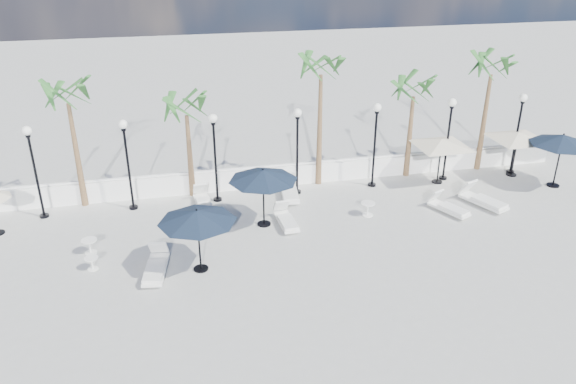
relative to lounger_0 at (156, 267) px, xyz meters
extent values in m
plane|color=#A1A19C|center=(6.13, -1.29, -0.25)|extent=(100.00, 100.00, 0.00)
cube|color=white|center=(6.13, 6.21, 0.20)|extent=(26.00, 0.30, 0.90)
cube|color=white|center=(6.13, 6.21, 0.72)|extent=(26.00, 0.12, 0.08)
cylinder|color=black|center=(-4.37, 5.21, -0.20)|extent=(0.36, 0.36, 0.10)
cylinder|color=black|center=(-4.37, 5.21, 1.50)|extent=(0.10, 0.10, 3.50)
cylinder|color=black|center=(-4.37, 5.21, 3.20)|extent=(0.18, 0.18, 0.10)
sphere|color=white|center=(-4.37, 5.21, 3.41)|extent=(0.36, 0.36, 0.36)
cylinder|color=black|center=(-0.87, 5.21, -0.20)|extent=(0.36, 0.36, 0.10)
cylinder|color=black|center=(-0.87, 5.21, 1.50)|extent=(0.10, 0.10, 3.50)
cylinder|color=black|center=(-0.87, 5.21, 3.20)|extent=(0.18, 0.18, 0.10)
sphere|color=white|center=(-0.87, 5.21, 3.41)|extent=(0.36, 0.36, 0.36)
cylinder|color=black|center=(2.63, 5.21, -0.20)|extent=(0.36, 0.36, 0.10)
cylinder|color=black|center=(2.63, 5.21, 1.50)|extent=(0.10, 0.10, 3.50)
cylinder|color=black|center=(2.63, 5.21, 3.20)|extent=(0.18, 0.18, 0.10)
sphere|color=white|center=(2.63, 5.21, 3.41)|extent=(0.36, 0.36, 0.36)
cylinder|color=black|center=(6.13, 5.21, -0.20)|extent=(0.36, 0.36, 0.10)
cylinder|color=black|center=(6.13, 5.21, 1.50)|extent=(0.10, 0.10, 3.50)
cylinder|color=black|center=(6.13, 5.21, 3.20)|extent=(0.18, 0.18, 0.10)
sphere|color=white|center=(6.13, 5.21, 3.41)|extent=(0.36, 0.36, 0.36)
cylinder|color=black|center=(9.63, 5.21, -0.20)|extent=(0.36, 0.36, 0.10)
cylinder|color=black|center=(9.63, 5.21, 1.50)|extent=(0.10, 0.10, 3.50)
cylinder|color=black|center=(9.63, 5.21, 3.20)|extent=(0.18, 0.18, 0.10)
sphere|color=white|center=(9.63, 5.21, 3.41)|extent=(0.36, 0.36, 0.36)
cylinder|color=black|center=(13.13, 5.21, -0.20)|extent=(0.36, 0.36, 0.10)
cylinder|color=black|center=(13.13, 5.21, 1.50)|extent=(0.10, 0.10, 3.50)
cylinder|color=black|center=(13.13, 5.21, 3.20)|extent=(0.18, 0.18, 0.10)
sphere|color=white|center=(13.13, 5.21, 3.41)|extent=(0.36, 0.36, 0.36)
cylinder|color=black|center=(16.63, 5.21, -0.20)|extent=(0.36, 0.36, 0.10)
cylinder|color=black|center=(16.63, 5.21, 1.50)|extent=(0.10, 0.10, 3.50)
cylinder|color=black|center=(16.63, 5.21, 3.20)|extent=(0.18, 0.18, 0.10)
sphere|color=white|center=(16.63, 5.21, 3.41)|extent=(0.36, 0.36, 0.36)
cone|color=brown|center=(-2.87, 6.01, 1.95)|extent=(0.28, 0.28, 4.40)
cone|color=brown|center=(1.63, 6.01, 1.55)|extent=(0.28, 0.28, 3.60)
cone|color=brown|center=(7.33, 6.01, 2.25)|extent=(0.28, 0.28, 5.00)
cone|color=brown|center=(11.63, 6.01, 1.65)|extent=(0.28, 0.28, 3.80)
cone|color=brown|center=(15.33, 6.01, 2.05)|extent=(0.28, 0.28, 4.60)
cube|color=silver|center=(0.00, -0.02, -0.09)|extent=(0.96, 2.05, 0.11)
cube|color=silver|center=(-0.05, -0.29, 0.02)|extent=(0.82, 1.41, 0.11)
cube|color=silver|center=(0.12, 0.77, 0.30)|extent=(0.68, 0.56, 0.62)
cube|color=silver|center=(2.00, 4.73, -0.11)|extent=(0.78, 1.88, 0.10)
cube|color=silver|center=(2.02, 4.48, 0.00)|extent=(0.68, 1.29, 0.10)
cube|color=silver|center=(1.93, 5.47, 0.26)|extent=(0.61, 0.48, 0.57)
cube|color=silver|center=(2.03, 3.29, -0.13)|extent=(0.74, 1.65, 0.09)
cube|color=silver|center=(2.06, 3.08, -0.03)|extent=(0.64, 1.13, 0.09)
cube|color=silver|center=(1.94, 3.93, 0.19)|extent=(0.54, 0.44, 0.50)
cube|color=silver|center=(5.02, 2.39, -0.11)|extent=(0.70, 1.84, 0.10)
cube|color=silver|center=(5.03, 2.14, 0.00)|extent=(0.63, 1.25, 0.10)
cube|color=silver|center=(4.98, 3.12, 0.25)|extent=(0.59, 0.46, 0.57)
cube|color=silver|center=(5.72, 4.91, -0.09)|extent=(0.95, 2.15, 0.11)
cube|color=silver|center=(5.68, 4.63, 0.04)|extent=(0.82, 1.48, 0.11)
cube|color=silver|center=(5.82, 5.74, 0.33)|extent=(0.71, 0.57, 0.65)
cube|color=silver|center=(13.47, 2.25, -0.09)|extent=(1.45, 2.18, 0.11)
cube|color=silver|center=(13.58, 1.99, 0.04)|extent=(1.14, 1.54, 0.11)
cube|color=silver|center=(13.14, 3.02, 0.33)|extent=(0.79, 0.71, 0.65)
cube|color=silver|center=(11.76, 1.99, -0.11)|extent=(1.29, 1.86, 0.10)
cube|color=silver|center=(11.86, 1.78, 0.00)|extent=(1.01, 1.32, 0.10)
cube|color=silver|center=(11.45, 2.65, 0.25)|extent=(0.68, 0.62, 0.56)
cylinder|color=silver|center=(-2.28, 1.86, -0.24)|extent=(0.43, 0.43, 0.03)
cylinder|color=silver|center=(-2.28, 1.86, 0.00)|extent=(0.06, 0.06, 0.51)
cylinder|color=silver|center=(-2.28, 1.86, 0.27)|extent=(0.56, 0.56, 0.03)
cylinder|color=silver|center=(-2.12, 0.73, -0.24)|extent=(0.36, 0.36, 0.03)
cylinder|color=silver|center=(-2.12, 0.73, -0.04)|extent=(0.05, 0.05, 0.43)
cylinder|color=silver|center=(-2.12, 0.73, 0.19)|extent=(0.47, 0.47, 0.03)
cylinder|color=silver|center=(8.41, 2.47, -0.24)|extent=(0.45, 0.45, 0.03)
cylinder|color=silver|center=(8.41, 2.47, 0.01)|extent=(0.07, 0.07, 0.54)
cylinder|color=silver|center=(8.41, 2.47, 0.29)|extent=(0.58, 0.58, 0.03)
cylinder|color=black|center=(1.49, -0.10, -0.23)|extent=(0.51, 0.51, 0.05)
cylinder|color=black|center=(1.49, -0.10, 0.85)|extent=(0.06, 0.06, 2.21)
cone|color=black|center=(1.49, -0.10, 1.79)|extent=(2.62, 2.62, 0.41)
sphere|color=black|center=(1.49, -0.10, 2.02)|extent=(0.07, 0.07, 0.07)
cylinder|color=black|center=(4.18, 2.61, -0.23)|extent=(0.53, 0.53, 0.06)
cylinder|color=black|center=(4.18, 2.61, 0.89)|extent=(0.07, 0.07, 2.29)
cone|color=black|center=(4.18, 2.61, 1.86)|extent=(2.67, 2.67, 0.43)
sphere|color=black|center=(4.18, 2.61, 2.10)|extent=(0.08, 0.08, 0.08)
cylinder|color=black|center=(17.64, 3.38, -0.22)|extent=(0.56, 0.56, 0.06)
cylinder|color=black|center=(17.64, 3.38, 0.94)|extent=(0.07, 0.07, 2.40)
cone|color=black|center=(17.64, 3.38, 1.96)|extent=(2.79, 2.79, 0.45)
sphere|color=black|center=(17.64, 3.38, 2.21)|extent=(0.08, 0.08, 0.08)
cylinder|color=black|center=(16.50, 4.91, -0.23)|extent=(0.48, 0.48, 0.05)
cylinder|color=black|center=(16.50, 4.91, 0.80)|extent=(0.06, 0.06, 2.11)
pyramid|color=beige|center=(16.50, 4.91, 1.87)|extent=(4.66, 4.66, 0.32)
cylinder|color=black|center=(12.69, 4.91, -0.23)|extent=(0.48, 0.48, 0.06)
cylinder|color=black|center=(12.69, 4.91, 0.78)|extent=(0.06, 0.06, 2.08)
pyramid|color=beige|center=(12.69, 4.91, 1.85)|extent=(4.51, 4.51, 0.32)
camera|label=1|loc=(0.82, -16.60, 10.20)|focal=35.00mm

